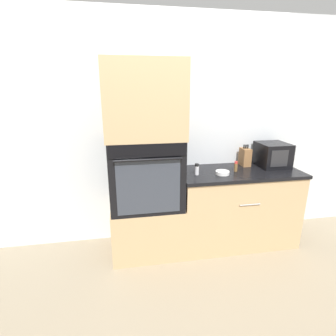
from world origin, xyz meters
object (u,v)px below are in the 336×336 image
bowl (222,173)px  condiment_jar_near (236,166)px  condiment_jar_mid (197,169)px  knife_block (245,157)px  microwave (272,155)px  wall_oven (146,172)px

bowl → condiment_jar_near: condiment_jar_near is taller
condiment_jar_mid → condiment_jar_near: bearing=4.9°
bowl → condiment_jar_mid: size_ratio=1.21×
bowl → condiment_jar_near: bearing=22.5°
condiment_jar_near → condiment_jar_mid: bearing=-175.1°
knife_block → condiment_jar_near: (-0.20, -0.19, -0.05)m
bowl → condiment_jar_near: 0.20m
knife_block → bowl: 0.47m
microwave → bowl: (-0.67, -0.19, -0.12)m
wall_oven → condiment_jar_mid: 0.53m
knife_block → condiment_jar_mid: knife_block is taller
wall_oven → bowl: 0.80m
wall_oven → microwave: wall_oven is taller
microwave → condiment_jar_near: microwave is taller
knife_block → wall_oven: bearing=-171.4°
wall_oven → knife_block: size_ratio=2.93×
bowl → condiment_jar_mid: condiment_jar_mid is taller
microwave → bowl: size_ratio=2.40×
wall_oven → condiment_jar_near: (0.98, -0.02, 0.02)m
condiment_jar_near → knife_block: bearing=44.8°
knife_block → bowl: bearing=-144.4°
bowl → wall_oven: bearing=173.5°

